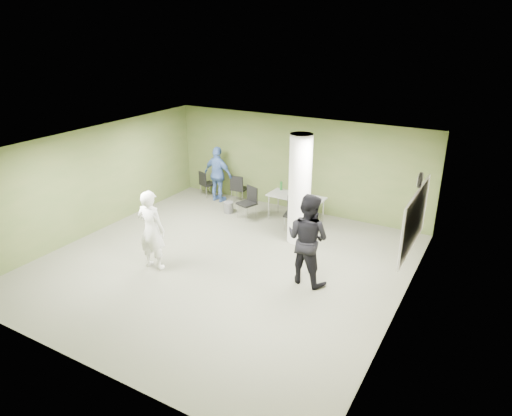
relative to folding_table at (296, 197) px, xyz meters
The scene contains 17 objects.
floor 3.24m from the folding_table, 97.06° to the right, with size 8.00×8.00×0.00m, color #4D4F3E.
ceiling 3.79m from the folding_table, 97.06° to the right, with size 8.00×8.00×0.00m, color white.
wall_back 1.18m from the folding_table, 114.10° to the left, with size 8.00×0.02×2.80m, color #425628.
wall_left 5.44m from the folding_table, 144.48° to the right, with size 0.02×8.00×2.80m, color #425628.
wall_right_cream 4.83m from the folding_table, 40.93° to the right, with size 0.02×8.00×2.80m, color beige.
column 1.46m from the folding_table, 61.62° to the right, with size 0.56×0.56×2.80m, color silver.
whiteboard 4.11m from the folding_table, 28.67° to the right, with size 0.05×2.30×1.30m.
wall_clock 4.35m from the folding_table, 28.66° to the right, with size 0.06×0.32×0.32m.
folding_table is the anchor object (origin of this frame).
wastebasket 2.09m from the folding_table, 168.06° to the right, with size 0.29×0.29×0.33m, color #4C4C4C.
chair_back_left 3.41m from the folding_table, behind, with size 0.54×0.54×0.84m.
chair_back_right 2.21m from the folding_table, 168.62° to the left, with size 0.50×0.50×0.90m.
chair_table_left 1.35m from the folding_table, 161.11° to the right, with size 0.58×0.58×0.92m.
chair_table_right 0.55m from the folding_table, 69.98° to the right, with size 0.52×0.52×0.89m.
woman_white 4.38m from the folding_table, 112.56° to the right, with size 0.68×0.45×1.87m, color white.
man_black 3.32m from the folding_table, 60.91° to the right, with size 0.98×0.76×2.01m, color black.
man_blue 2.81m from the folding_table, behind, with size 1.03×0.43×1.75m, color #3F5F9E.
Camera 1 is at (5.32, -7.83, 5.17)m, focal length 32.00 mm.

